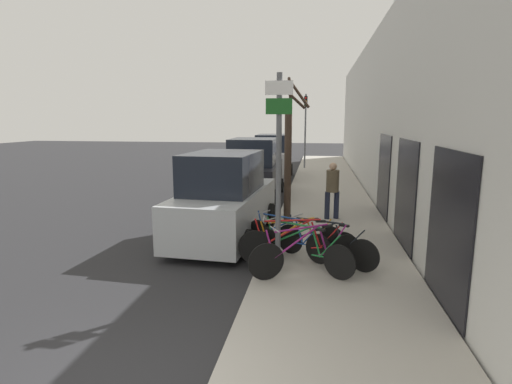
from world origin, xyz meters
The scene contains 16 objects.
ground_plane centered at (0.00, 11.20, 0.00)m, with size 80.00×80.00×0.00m, color #28282B.
sidewalk_curb centered at (2.60, 14.00, 0.07)m, with size 3.20×32.00×0.15m.
building_facade centered at (4.35, 13.91, 3.23)m, with size 0.23×32.00×6.50m.
signpost centered at (1.44, 3.97, 2.22)m, with size 0.52×0.12×3.81m.
bicycle_0 centered at (2.02, 3.88, 0.56)m, with size 2.14×1.16×0.98m.
bicycle_1 centered at (1.89, 4.19, 0.55)m, with size 2.06×1.37×0.93m.
bicycle_2 centered at (1.82, 4.39, 0.57)m, with size 2.48×0.44×0.98m.
bicycle_3 centered at (2.36, 4.62, 0.54)m, with size 2.09×1.27×0.92m.
bicycle_4 centered at (1.76, 4.82, 0.53)m, with size 2.08×0.89×0.88m.
bicycle_5 centered at (1.54, 4.98, 0.53)m, with size 1.96×1.36×0.88m.
parked_car_0 centered at (-0.23, 6.52, 1.03)m, with size 2.29×4.78×2.29m.
parked_car_1 centered at (-0.31, 12.01, 1.07)m, with size 2.17×4.58×2.39m.
parked_car_2 centered at (-0.16, 17.41, 1.08)m, with size 2.05×4.68×2.36m.
pedestrian_near centered at (2.63, 8.47, 1.14)m, with size 0.43×0.38×1.71m.
street_tree centered at (1.33, 8.15, 2.08)m, with size 0.71×1.42×4.15m.
traffic_light centered at (1.38, 21.41, 3.03)m, with size 0.20×0.30×4.50m.
Camera 1 is at (2.16, -3.54, 3.11)m, focal length 28.00 mm.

